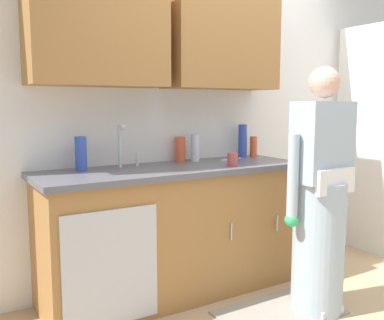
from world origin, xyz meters
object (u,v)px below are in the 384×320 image
at_px(bottle_cleaner_spray, 81,153).
at_px(knife_on_counter, 231,159).
at_px(bottle_dish_liquid, 243,141).
at_px(bottle_water_tall, 254,147).
at_px(bottle_soap, 195,148).
at_px(person_at_sink, 320,210).
at_px(sink, 134,172).
at_px(cup_by_sink, 232,159).
at_px(bottle_water_short, 180,149).

xyz_separation_m(bottle_cleaner_spray, knife_on_counter, (1.21, -0.05, -0.11)).
xyz_separation_m(bottle_dish_liquid, bottle_water_tall, (0.08, -0.04, -0.05)).
bearing_deg(bottle_soap, bottle_cleaner_spray, 179.81).
xyz_separation_m(person_at_sink, bottle_soap, (-0.41, 0.91, 0.35)).
height_order(bottle_soap, bottle_water_tall, bottle_soap).
bearing_deg(bottle_dish_liquid, person_at_sink, -95.45).
distance_m(sink, bottle_water_tall, 1.19).
bearing_deg(cup_by_sink, bottle_soap, 104.93).
xyz_separation_m(sink, bottle_dish_liquid, (1.09, 0.20, 0.15)).
bearing_deg(bottle_water_tall, sink, -172.38).
distance_m(sink, bottle_cleaner_spray, 0.37).
relative_size(person_at_sink, bottle_soap, 7.68).
relative_size(sink, bottle_dish_liquid, 1.83).
bearing_deg(cup_by_sink, bottle_water_tall, 36.23).
height_order(person_at_sink, bottle_dish_liquid, person_at_sink).
relative_size(bottle_cleaner_spray, knife_on_counter, 0.95).
height_order(bottle_water_tall, knife_on_counter, bottle_water_tall).
height_order(sink, bottle_water_tall, sink).
bearing_deg(bottle_soap, bottle_dish_liquid, 4.73).
bearing_deg(bottle_water_tall, bottle_soap, 179.74).
bearing_deg(bottle_dish_liquid, bottle_cleaner_spray, -178.43).
bearing_deg(bottle_soap, bottle_water_tall, -0.26).
bearing_deg(bottle_water_tall, bottle_cleaner_spray, 179.79).
relative_size(bottle_dish_liquid, cup_by_sink, 2.86).
distance_m(bottle_dish_liquid, cup_by_sink, 0.57).
xyz_separation_m(bottle_dish_liquid, cup_by_sink, (-0.40, -0.40, -0.09)).
bearing_deg(cup_by_sink, bottle_cleaner_spray, 160.01).
distance_m(bottle_soap, cup_by_sink, 0.38).
bearing_deg(bottle_water_short, sink, -155.38).
height_order(sink, bottle_dish_liquid, sink).
bearing_deg(cup_by_sink, sink, 163.79).
distance_m(person_at_sink, knife_on_counter, 0.90).
height_order(bottle_cleaner_spray, cup_by_sink, bottle_cleaner_spray).
height_order(bottle_cleaner_spray, bottle_soap, bottle_cleaner_spray).
relative_size(bottle_soap, bottle_water_tall, 1.22).
bearing_deg(bottle_cleaner_spray, knife_on_counter, -2.19).
relative_size(cup_by_sink, knife_on_counter, 0.40).
distance_m(bottle_soap, bottle_water_short, 0.11).
height_order(bottle_water_short, bottle_water_tall, bottle_water_short).
distance_m(bottle_cleaner_spray, bottle_soap, 0.90).
distance_m(bottle_cleaner_spray, knife_on_counter, 1.22).
xyz_separation_m(person_at_sink, cup_by_sink, (-0.31, 0.55, 0.30)).
bearing_deg(knife_on_counter, person_at_sink, -97.86).
xyz_separation_m(bottle_cleaner_spray, bottle_soap, (0.90, -0.00, -0.01)).
height_order(cup_by_sink, knife_on_counter, cup_by_sink).
height_order(person_at_sink, bottle_cleaner_spray, person_at_sink).
height_order(bottle_water_short, knife_on_counter, bottle_water_short).
xyz_separation_m(sink, cup_by_sink, (0.69, -0.20, 0.06)).
height_order(sink, knife_on_counter, sink).
height_order(person_at_sink, knife_on_counter, person_at_sink).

